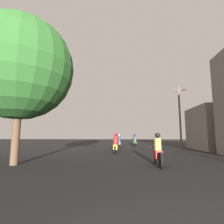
# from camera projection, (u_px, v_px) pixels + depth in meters

# --- Properties ---
(motorcycle_red) EXTENTS (0.60, 1.98, 1.49)m
(motorcycle_red) POSITION_uv_depth(u_px,v_px,m) (158.00, 152.00, 8.01)
(motorcycle_red) COLOR black
(motorcycle_red) RESTS_ON ground_plane
(motorcycle_yellow) EXTENTS (0.60, 1.90, 1.54)m
(motorcycle_yellow) POSITION_uv_depth(u_px,v_px,m) (115.00, 145.00, 13.36)
(motorcycle_yellow) COLOR black
(motorcycle_yellow) RESTS_ON ground_plane
(motorcycle_black) EXTENTS (0.60, 2.04, 1.52)m
(motorcycle_black) POSITION_uv_depth(u_px,v_px,m) (117.00, 144.00, 16.04)
(motorcycle_black) COLOR black
(motorcycle_black) RESTS_ON ground_plane
(motorcycle_silver) EXTENTS (0.60, 1.83, 1.50)m
(motorcycle_silver) POSITION_uv_depth(u_px,v_px,m) (119.00, 142.00, 20.68)
(motorcycle_silver) COLOR black
(motorcycle_silver) RESTS_ON ground_plane
(motorcycle_green) EXTENTS (0.60, 1.97, 1.45)m
(motorcycle_green) POSITION_uv_depth(u_px,v_px,m) (135.00, 141.00, 22.86)
(motorcycle_green) COLOR black
(motorcycle_green) RESTS_ON ground_plane
(motorcycle_orange) EXTENTS (0.60, 2.11, 1.56)m
(motorcycle_orange) POSITION_uv_depth(u_px,v_px,m) (134.00, 140.00, 25.24)
(motorcycle_orange) COLOR black
(motorcycle_orange) RESTS_ON ground_plane
(utility_pole_far) EXTENTS (1.60, 0.20, 6.78)m
(utility_pole_far) POSITION_uv_depth(u_px,v_px,m) (180.00, 115.00, 18.69)
(utility_pole_far) COLOR #6B5B4C
(utility_pole_far) RESTS_ON ground_plane
(street_tree) EXTENTS (5.19, 5.19, 7.31)m
(street_tree) POSITION_uv_depth(u_px,v_px,m) (21.00, 68.00, 8.74)
(street_tree) COLOR brown
(street_tree) RESTS_ON ground_plane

